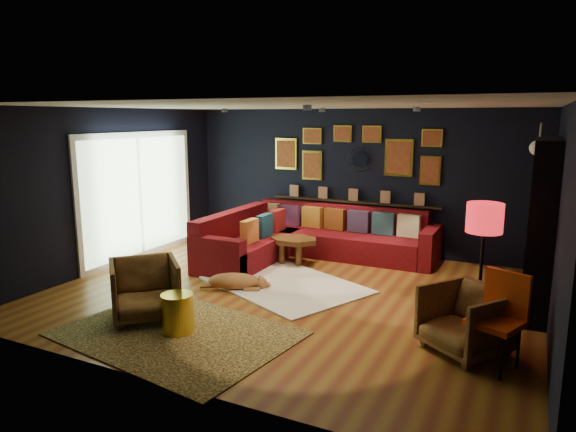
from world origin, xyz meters
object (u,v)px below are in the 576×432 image
at_px(orange_chair, 500,312).
at_px(sectional, 303,240).
at_px(armchair_right, 466,317).
at_px(coffee_table, 294,243).
at_px(armchair_left, 145,287).
at_px(floor_lamp, 484,224).
at_px(dog, 234,278).
at_px(pouf, 233,264).
at_px(gold_stool, 178,313).

bearing_deg(orange_chair, sectional, 163.43).
height_order(armchair_right, orange_chair, orange_chair).
bearing_deg(armchair_right, coffee_table, 179.69).
relative_size(armchair_left, floor_lamp, 0.55).
xyz_separation_m(coffee_table, armchair_left, (-0.62, -2.97, 0.04)).
distance_m(coffee_table, dog, 1.62).
bearing_deg(pouf, sectional, 69.13).
bearing_deg(coffee_table, armchair_right, -35.94).
bearing_deg(armchair_left, gold_stool, -61.71).
relative_size(sectional, armchair_left, 4.19).
distance_m(pouf, armchair_right, 3.81).
distance_m(pouf, floor_lamp, 3.83).
height_order(sectional, coffee_table, sectional).
height_order(gold_stool, floor_lamp, floor_lamp).
bearing_deg(orange_chair, dog, -169.55).
bearing_deg(coffee_table, pouf, -118.79).
distance_m(pouf, armchair_left, 1.96).
bearing_deg(sectional, orange_chair, -39.54).
bearing_deg(coffee_table, dog, -97.16).
distance_m(armchair_left, orange_chair, 4.05).
relative_size(coffee_table, orange_chair, 0.92).
height_order(sectional, orange_chair, orange_chair).
xyz_separation_m(armchair_right, floor_lamp, (0.05, 0.77, 0.86)).
bearing_deg(orange_chair, armchair_right, 174.89).
bearing_deg(gold_stool, dog, 97.56).
xyz_separation_m(gold_stool, orange_chair, (3.38, 0.76, 0.34)).
height_order(sectional, dog, sectional).
bearing_deg(coffee_table, orange_chair, -35.22).
relative_size(sectional, coffee_table, 3.84).
xyz_separation_m(pouf, armchair_right, (3.61, -1.18, 0.19)).
bearing_deg(armchair_right, orange_chair, 7.55).
height_order(orange_chair, floor_lamp, floor_lamp).
relative_size(pouf, gold_stool, 1.10).
height_order(armchair_right, dog, armchair_right).
bearing_deg(armchair_left, dog, 26.85).
distance_m(sectional, orange_chair, 4.41).
relative_size(armchair_left, dog, 0.79).
xyz_separation_m(sectional, armchair_right, (3.06, -2.63, 0.07)).
xyz_separation_m(sectional, dog, (-0.19, -2.01, -0.15)).
height_order(pouf, armchair_right, armchair_right).
bearing_deg(gold_stool, coffee_table, 90.11).
height_order(coffee_table, gold_stool, gold_stool).
xyz_separation_m(coffee_table, pouf, (-0.56, -1.03, -0.17)).
bearing_deg(sectional, armchair_left, -100.18).
distance_m(coffee_table, floor_lamp, 3.53).
distance_m(coffee_table, gold_stool, 3.15).
relative_size(coffee_table, pouf, 1.74).
bearing_deg(pouf, armchair_right, -18.14).
relative_size(sectional, dog, 3.33).
xyz_separation_m(coffee_table, armchair_right, (3.05, -2.21, 0.03)).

